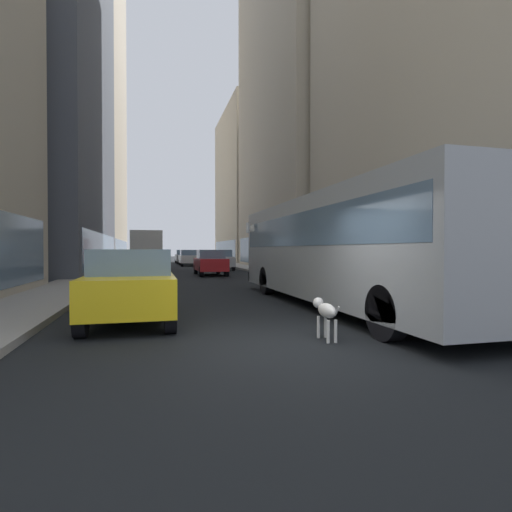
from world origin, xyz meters
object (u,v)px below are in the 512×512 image
at_px(pedestrian_in_coat, 438,269).
at_px(car_yellow_taxi, 132,284).
at_px(car_silver_sedan, 219,260).
at_px(transit_bus, 339,244).
at_px(box_truck, 147,249).
at_px(car_grey_wagon, 184,257).
at_px(pedestrian_with_handbag, 360,264).
at_px(car_red_coupe, 210,262).
at_px(car_white_van, 189,258).
at_px(car_blue_hatchback, 148,258).
at_px(dalmatian_dog, 325,311).

bearing_deg(pedestrian_in_coat, car_yellow_taxi, -175.35).
height_order(car_yellow_taxi, car_silver_sedan, same).
distance_m(transit_bus, box_truck, 23.90).
height_order(car_grey_wagon, pedestrian_with_handbag, pedestrian_with_handbag).
height_order(box_truck, pedestrian_in_coat, box_truck).
bearing_deg(car_grey_wagon, car_red_coupe, -90.00).
height_order(transit_bus, car_red_coupe, transit_bus).
bearing_deg(box_truck, transit_bus, -76.45).
bearing_deg(car_red_coupe, car_yellow_taxi, -104.42).
bearing_deg(car_silver_sedan, car_red_coupe, -103.35).
bearing_deg(car_red_coupe, car_silver_sedan, 76.65).
height_order(car_yellow_taxi, car_white_van, same).
bearing_deg(car_white_van, transit_bus, -87.01).
distance_m(transit_bus, car_yellow_taxi, 5.72).
bearing_deg(car_silver_sedan, car_yellow_taxi, -104.10).
bearing_deg(car_blue_hatchback, car_white_van, -14.93).
xyz_separation_m(car_yellow_taxi, car_white_van, (4.00, 31.26, -0.00)).
xyz_separation_m(car_yellow_taxi, dalmatian_dog, (3.47, -3.09, -0.31)).
bearing_deg(pedestrian_with_handbag, car_yellow_taxi, -148.73).
xyz_separation_m(car_yellow_taxi, car_red_coupe, (4.00, 15.56, -0.00)).
bearing_deg(transit_bus, pedestrian_in_coat, 0.74).
xyz_separation_m(car_silver_sedan, box_truck, (-5.60, 1.62, 0.84)).
bearing_deg(car_silver_sedan, car_blue_hatchback, 119.18).
bearing_deg(transit_bus, dalmatian_dog, -119.39).
relative_size(transit_bus, car_grey_wagon, 2.52).
relative_size(transit_bus, car_white_van, 2.56).
height_order(car_yellow_taxi, box_truck, box_truck).
distance_m(car_blue_hatchback, pedestrian_with_handbag, 28.37).
bearing_deg(car_silver_sedan, car_grey_wagon, 95.84).
height_order(transit_bus, pedestrian_with_handbag, transit_bus).
height_order(car_yellow_taxi, car_grey_wagon, same).
height_order(car_grey_wagon, car_white_van, same).
height_order(dalmatian_dog, pedestrian_with_handbag, pedestrian_with_handbag).
xyz_separation_m(car_grey_wagon, dalmatian_dog, (-0.53, -41.03, -0.31)).
bearing_deg(pedestrian_with_handbag, dalmatian_dog, -122.41).
xyz_separation_m(car_red_coupe, dalmatian_dog, (-0.53, -18.65, -0.31)).
bearing_deg(car_red_coupe, car_blue_hatchback, 103.42).
bearing_deg(car_white_van, car_yellow_taxi, -97.29).
distance_m(car_yellow_taxi, pedestrian_with_handbag, 10.35).
distance_m(car_silver_sedan, box_truck, 5.89).
distance_m(transit_bus, car_grey_wagon, 37.30).
distance_m(car_blue_hatchback, car_grey_wagon, 6.89).
bearing_deg(pedestrian_with_handbag, car_red_coupe, 115.46).
bearing_deg(car_silver_sedan, dalmatian_dog, -94.79).
bearing_deg(dalmatian_dog, transit_bus, 60.61).
relative_size(car_silver_sedan, pedestrian_in_coat, 2.77).
distance_m(car_red_coupe, box_truck, 9.30).
height_order(car_white_van, dalmatian_dog, car_white_van).
distance_m(car_yellow_taxi, car_grey_wagon, 38.15).
xyz_separation_m(car_yellow_taxi, car_silver_sedan, (5.60, 22.30, 0.00)).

